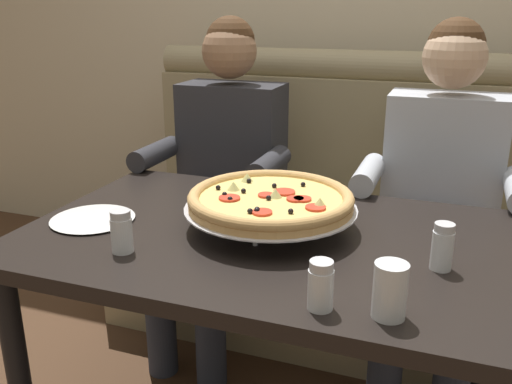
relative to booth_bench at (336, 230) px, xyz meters
name	(u,v)px	position (x,y,z in m)	size (l,w,h in m)	color
booth_bench	(336,230)	(0.00, 0.00, 0.00)	(1.80, 0.78, 1.13)	#998966
dining_table	(270,264)	(0.00, -0.88, 0.24)	(1.31, 0.83, 0.73)	black
diner_left	(222,167)	(-0.40, -0.27, 0.31)	(0.54, 0.64, 1.27)	#2D3342
diner_right	(440,189)	(0.40, -0.27, 0.31)	(0.54, 0.64, 1.27)	#2D3342
pizza	(271,201)	(-0.01, -0.85, 0.41)	(0.47, 0.47, 0.11)	silver
shaker_pepper_flakes	(122,234)	(-0.31, -1.11, 0.38)	(0.05, 0.05, 0.11)	white
shaker_parmesan	(321,288)	(0.22, -1.21, 0.38)	(0.05, 0.05, 0.10)	white
shaker_oregano	(442,250)	(0.43, -0.95, 0.38)	(0.05, 0.05, 0.11)	white
plate_near_left	(93,217)	(-0.50, -0.96, 0.34)	(0.24, 0.24, 0.02)	white
drinking_glass	(390,294)	(0.35, -1.20, 0.38)	(0.07, 0.07, 0.11)	silver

